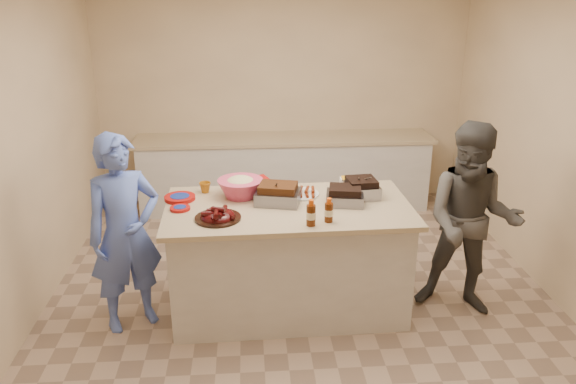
{
  "coord_description": "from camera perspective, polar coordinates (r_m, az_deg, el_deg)",
  "views": [
    {
      "loc": [
        -0.44,
        -4.37,
        2.69
      ],
      "look_at": [
        -0.12,
        -0.08,
        1.05
      ],
      "focal_mm": 35.0,
      "sensor_mm": 36.0,
      "label": 1
    }
  ],
  "objects": [
    {
      "name": "brisket_tray",
      "position": [
        4.66,
        5.77,
        -1.17
      ],
      "size": [
        0.34,
        0.3,
        0.09
      ],
      "primitive_type": "cube",
      "rotation": [
        0.0,
        0.0,
        -0.17
      ],
      "color": "black",
      "rests_on": "island"
    },
    {
      "name": "guest_blue",
      "position": [
        5.0,
        -15.28,
        -12.6
      ],
      "size": [
        1.31,
        1.71,
        0.39
      ],
      "primitive_type": "imported",
      "rotation": [
        0.0,
        0.0,
        0.51
      ],
      "color": "#5774D7",
      "rests_on": "ground"
    },
    {
      "name": "bbq_bottle_a",
      "position": [
        4.24,
        2.34,
        -3.4
      ],
      "size": [
        0.07,
        0.07,
        0.21
      ],
      "primitive_type": "cylinder",
      "rotation": [
        0.0,
        0.0,
        0.02
      ],
      "color": "#471D07",
      "rests_on": "island"
    },
    {
      "name": "sausage_plate",
      "position": [
        4.83,
        1.29,
        -0.28
      ],
      "size": [
        0.35,
        0.35,
        0.05
      ],
      "primitive_type": "cylinder",
      "rotation": [
        0.0,
        0.0,
        -0.13
      ],
      "color": "silver",
      "rests_on": "island"
    },
    {
      "name": "plate_stack_large",
      "position": [
        4.81,
        -10.92,
        -0.75
      ],
      "size": [
        0.26,
        0.26,
        0.03
      ],
      "primitive_type": "cylinder",
      "rotation": [
        0.0,
        0.0,
        0.02
      ],
      "color": "#9B0D0A",
      "rests_on": "island"
    },
    {
      "name": "bbq_bottle_b",
      "position": [
        4.31,
        4.14,
        -3.02
      ],
      "size": [
        0.07,
        0.07,
        0.19
      ],
      "primitive_type": "cylinder",
      "rotation": [
        0.0,
        0.0,
        0.02
      ],
      "color": "#471D07",
      "rests_on": "island"
    },
    {
      "name": "plate_stack_small",
      "position": [
        4.6,
        -10.9,
        -1.77
      ],
      "size": [
        0.17,
        0.17,
        0.02
      ],
      "primitive_type": "cylinder",
      "rotation": [
        0.0,
        0.0,
        0.02
      ],
      "color": "#9B0D0A",
      "rests_on": "island"
    },
    {
      "name": "mac_cheese_dish",
      "position": [
        5.05,
        7.12,
        0.52
      ],
      "size": [
        0.31,
        0.22,
        0.08
      ],
      "primitive_type": "cube",
      "rotation": [
        0.0,
        0.0,
        -0.0
      ],
      "color": "#FFB10E",
      "rests_on": "island"
    },
    {
      "name": "guest_gray",
      "position": [
        5.23,
        17.1,
        -11.19
      ],
      "size": [
        1.35,
        1.83,
        0.63
      ],
      "primitive_type": "imported",
      "rotation": [
        0.0,
        0.0,
        -0.37
      ],
      "color": "#4E4B47",
      "rests_on": "ground"
    },
    {
      "name": "plastic_cup",
      "position": [
        4.93,
        -8.39,
        -0.04
      ],
      "size": [
        0.1,
        0.1,
        0.1
      ],
      "primitive_type": "imported",
      "rotation": [
        0.0,
        0.0,
        0.02
      ],
      "color": "#A26211",
      "rests_on": "island"
    },
    {
      "name": "roasting_pan",
      "position": [
        4.83,
        7.42,
        -0.46
      ],
      "size": [
        0.3,
        0.3,
        0.11
      ],
      "primitive_type": "cube",
      "rotation": [
        0.0,
        0.0,
        0.09
      ],
      "color": "gray",
      "rests_on": "island"
    },
    {
      "name": "island",
      "position": [
        5.03,
        0.04,
        -11.48
      ],
      "size": [
        2.04,
        1.11,
        0.95
      ],
      "primitive_type": null,
      "rotation": [
        0.0,
        0.0,
        0.02
      ],
      "color": "silver",
      "rests_on": "ground"
    },
    {
      "name": "basket_stack",
      "position": [
        4.98,
        -3.2,
        0.36
      ],
      "size": [
        0.24,
        0.21,
        0.1
      ],
      "primitive_type": "cube",
      "rotation": [
        0.0,
        0.0,
        0.37
      ],
      "color": "#9B0D0A",
      "rests_on": "island"
    },
    {
      "name": "room",
      "position": [
        5.15,
        1.31,
        -10.67
      ],
      "size": [
        4.5,
        5.0,
        2.7
      ],
      "primitive_type": null,
      "color": "beige",
      "rests_on": "ground"
    },
    {
      "name": "sauce_bowl",
      "position": [
        4.81,
        -1.34,
        -0.35
      ],
      "size": [
        0.14,
        0.05,
        0.14
      ],
      "primitive_type": "imported",
      "rotation": [
        0.0,
        0.0,
        0.02
      ],
      "color": "silver",
      "rests_on": "island"
    },
    {
      "name": "back_counter",
      "position": [
        6.96,
        -0.38,
        2.03
      ],
      "size": [
        3.6,
        0.64,
        0.9
      ],
      "primitive_type": null,
      "color": "silver",
      "rests_on": "ground"
    },
    {
      "name": "rib_platter",
      "position": [
        4.38,
        -7.12,
        -2.74
      ],
      "size": [
        0.43,
        0.43,
        0.14
      ],
      "primitive_type": null,
      "rotation": [
        0.0,
        0.0,
        -0.23
      ],
      "color": "#460808",
      "rests_on": "island"
    },
    {
      "name": "coleslaw_bowl",
      "position": [
        4.8,
        -4.82,
        -0.5
      ],
      "size": [
        0.4,
        0.4,
        0.27
      ],
      "primitive_type": null,
      "rotation": [
        0.0,
        0.0,
        0.02
      ],
      "color": "#CE4062",
      "rests_on": "island"
    },
    {
      "name": "pulled_pork_tray",
      "position": [
        4.65,
        -1.02,
        -1.13
      ],
      "size": [
        0.41,
        0.34,
        0.11
      ],
      "primitive_type": "cube",
      "rotation": [
        0.0,
        0.0,
        -0.23
      ],
      "color": "#47230F",
      "rests_on": "island"
    },
    {
      "name": "mustard_bottle",
      "position": [
        4.72,
        -1.63,
        -0.77
      ],
      "size": [
        0.05,
        0.05,
        0.13
      ],
      "primitive_type": "cylinder",
      "rotation": [
        0.0,
        0.0,
        0.02
      ],
      "color": "#F5B600",
      "rests_on": "island"
    }
  ]
}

